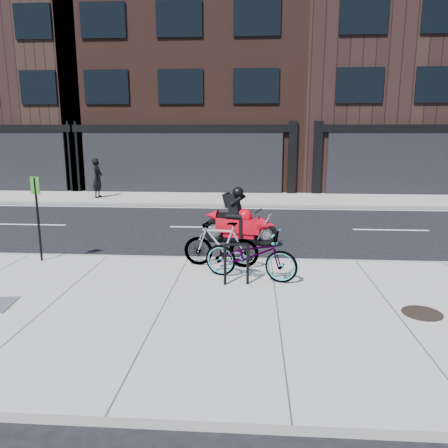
# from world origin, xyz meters

# --- Properties ---
(ground) EXTENTS (120.00, 120.00, 0.00)m
(ground) POSITION_xyz_m (0.00, 0.00, 0.00)
(ground) COLOR black
(ground) RESTS_ON ground
(sidewalk_near) EXTENTS (60.00, 6.00, 0.13)m
(sidewalk_near) POSITION_xyz_m (0.00, -5.00, 0.07)
(sidewalk_near) COLOR gray
(sidewalk_near) RESTS_ON ground
(sidewalk_far) EXTENTS (60.00, 3.50, 0.13)m
(sidewalk_far) POSITION_xyz_m (0.00, 7.75, 0.07)
(sidewalk_far) COLOR gray
(sidewalk_far) RESTS_ON ground
(building_midwest) EXTENTS (10.00, 10.00, 12.00)m
(building_midwest) POSITION_xyz_m (-12.00, 14.50, 6.00)
(building_midwest) COLOR black
(building_midwest) RESTS_ON ground
(building_center) EXTENTS (12.00, 10.00, 14.50)m
(building_center) POSITION_xyz_m (-2.00, 14.50, 7.25)
(building_center) COLOR black
(building_center) RESTS_ON ground
(building_mideast) EXTENTS (12.00, 10.00, 12.50)m
(building_mideast) POSITION_xyz_m (10.00, 14.50, 6.25)
(building_mideast) COLOR black
(building_mideast) RESTS_ON ground
(bike_rack) EXTENTS (0.51, 0.12, 0.85)m
(bike_rack) POSITION_xyz_m (1.24, -3.76, 0.63)
(bike_rack) COLOR black
(bike_rack) RESTS_ON sidewalk_near
(bicycle_front) EXTENTS (2.09, 1.22, 1.04)m
(bicycle_front) POSITION_xyz_m (1.52, -3.39, 0.65)
(bicycle_front) COLOR gray
(bicycle_front) RESTS_ON sidewalk_near
(bicycle_rear) EXTENTS (1.76, 0.68, 1.03)m
(bicycle_rear) POSITION_xyz_m (0.84, -2.60, 0.64)
(bicycle_rear) COLOR gray
(bicycle_rear) RESTS_ON sidewalk_near
(motorcycle) EXTENTS (2.16, 0.94, 1.64)m
(motorcycle) POSITION_xyz_m (1.27, -0.14, 0.67)
(motorcycle) COLOR black
(motorcycle) RESTS_ON ground
(pedestrian) EXTENTS (0.45, 0.67, 1.78)m
(pedestrian) POSITION_xyz_m (-5.57, 7.40, 1.02)
(pedestrian) COLOR black
(pedestrian) RESTS_ON sidewalk_far
(manhole_cover) EXTENTS (0.69, 0.69, 0.02)m
(manhole_cover) POSITION_xyz_m (4.43, -4.98, 0.14)
(manhole_cover) COLOR black
(manhole_cover) RESTS_ON sidewalk_near
(sign_post) EXTENTS (0.26, 0.11, 1.99)m
(sign_post) POSITION_xyz_m (-3.44, -2.44, 1.32)
(sign_post) COLOR black
(sign_post) RESTS_ON sidewalk_near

